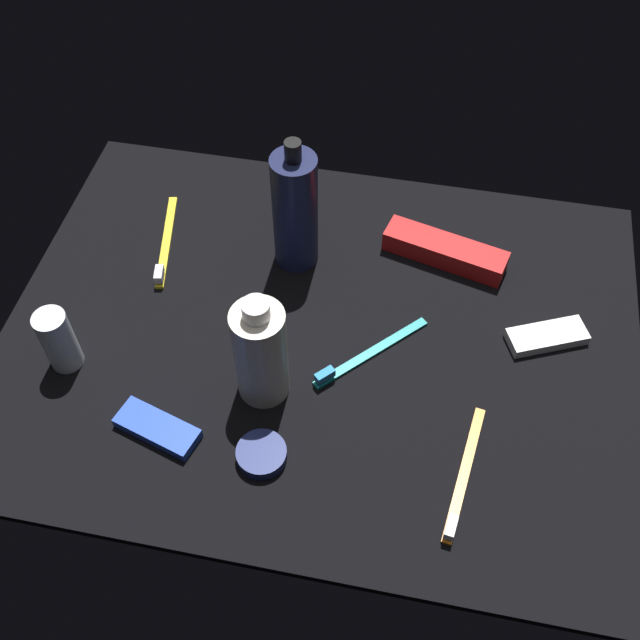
# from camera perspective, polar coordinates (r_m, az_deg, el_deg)

# --- Properties ---
(ground_plane) EXTENTS (0.84, 0.64, 0.01)m
(ground_plane) POSITION_cam_1_polar(r_m,az_deg,el_deg) (1.01, 0.00, -1.24)
(ground_plane) COLOR black
(lotion_bottle) EXTENTS (0.06, 0.06, 0.21)m
(lotion_bottle) POSITION_cam_1_polar(r_m,az_deg,el_deg) (1.02, -1.91, 8.31)
(lotion_bottle) COLOR #191E41
(lotion_bottle) RESTS_ON ground_plane
(bodywash_bottle) EXTENTS (0.06, 0.06, 0.17)m
(bodywash_bottle) POSITION_cam_1_polar(r_m,az_deg,el_deg) (0.89, -4.54, -2.48)
(bodywash_bottle) COLOR silver
(bodywash_bottle) RESTS_ON ground_plane
(deodorant_stick) EXTENTS (0.04, 0.04, 0.09)m
(deodorant_stick) POSITION_cam_1_polar(r_m,az_deg,el_deg) (0.99, -19.26, -1.46)
(deodorant_stick) COLOR silver
(deodorant_stick) RESTS_ON ground_plane
(toothbrush_yellow) EXTENTS (0.05, 0.18, 0.02)m
(toothbrush_yellow) POSITION_cam_1_polar(r_m,az_deg,el_deg) (1.12, -11.67, 5.62)
(toothbrush_yellow) COLOR yellow
(toothbrush_yellow) RESTS_ON ground_plane
(toothbrush_orange) EXTENTS (0.04, 0.18, 0.02)m
(toothbrush_orange) POSITION_cam_1_polar(r_m,az_deg,el_deg) (0.90, 10.79, -11.85)
(toothbrush_orange) COLOR orange
(toothbrush_orange) RESTS_ON ground_plane
(toothbrush_teal) EXTENTS (0.13, 0.14, 0.02)m
(toothbrush_teal) POSITION_cam_1_polar(r_m,az_deg,el_deg) (0.97, 3.42, -2.68)
(toothbrush_teal) COLOR teal
(toothbrush_teal) RESTS_ON ground_plane
(toothpaste_box_red) EXTENTS (0.18, 0.09, 0.03)m
(toothpaste_box_red) POSITION_cam_1_polar(r_m,az_deg,el_deg) (1.09, 9.47, 5.21)
(toothpaste_box_red) COLOR red
(toothpaste_box_red) RESTS_ON ground_plane
(snack_bar_blue) EXTENTS (0.11, 0.07, 0.01)m
(snack_bar_blue) POSITION_cam_1_polar(r_m,az_deg,el_deg) (0.94, -12.26, -8.04)
(snack_bar_blue) COLOR blue
(snack_bar_blue) RESTS_ON ground_plane
(snack_bar_white) EXTENTS (0.11, 0.08, 0.01)m
(snack_bar_white) POSITION_cam_1_polar(r_m,az_deg,el_deg) (1.03, 16.86, -1.21)
(snack_bar_white) COLOR white
(snack_bar_white) RESTS_ON ground_plane
(cream_tin_left) EXTENTS (0.06, 0.06, 0.02)m
(cream_tin_left) POSITION_cam_1_polar(r_m,az_deg,el_deg) (1.00, -4.55, -0.32)
(cream_tin_left) COLOR navy
(cream_tin_left) RESTS_ON ground_plane
(cream_tin_right) EXTENTS (0.06, 0.06, 0.02)m
(cream_tin_right) POSITION_cam_1_polar(r_m,az_deg,el_deg) (0.90, -4.47, -10.15)
(cream_tin_right) COLOR navy
(cream_tin_right) RESTS_ON ground_plane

